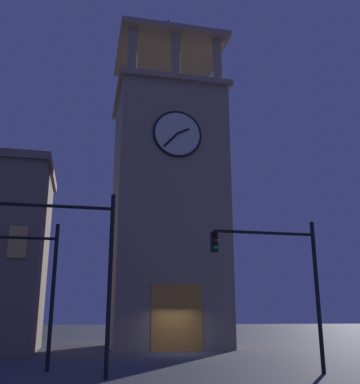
% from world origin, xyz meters
% --- Properties ---
extents(ground_plane, '(200.00, 200.00, 0.00)m').
position_xyz_m(ground_plane, '(0.00, 0.00, 0.00)').
color(ground_plane, '#4C4C51').
extents(clocktower, '(8.19, 7.84, 25.78)m').
position_xyz_m(clocktower, '(-0.19, -5.28, 9.75)').
color(clocktower, gray).
rests_on(clocktower, ground_plane).
extents(traffic_signal_near, '(4.69, 0.41, 5.67)m').
position_xyz_m(traffic_signal_near, '(8.28, 7.35, 3.78)').
color(traffic_signal_near, black).
rests_on(traffic_signal_near, ground_plane).
extents(traffic_signal_mid, '(4.25, 0.41, 5.63)m').
position_xyz_m(traffic_signal_mid, '(-1.79, 10.13, 3.77)').
color(traffic_signal_mid, black).
rests_on(traffic_signal_mid, ground_plane).
extents(traffic_signal_far, '(4.54, 0.41, 6.34)m').
position_xyz_m(traffic_signal_far, '(6.08, 9.99, 4.22)').
color(traffic_signal_far, black).
rests_on(traffic_signal_far, ground_plane).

